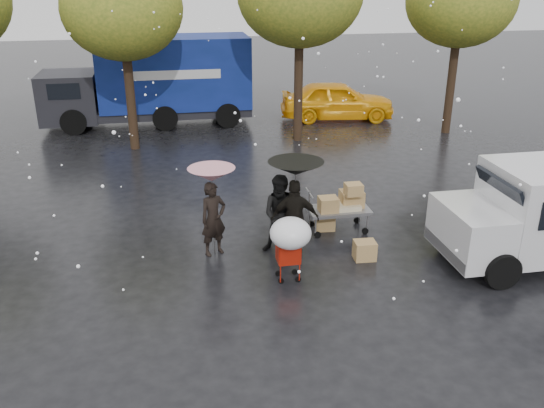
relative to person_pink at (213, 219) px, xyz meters
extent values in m
plane|color=black|center=(1.42, -1.27, -0.86)|extent=(90.00, 90.00, 0.00)
imported|color=black|center=(0.00, 0.00, 0.00)|extent=(0.74, 0.63, 1.71)
imported|color=black|center=(1.52, -0.20, 0.07)|extent=(1.07, 0.94, 1.85)
imported|color=black|center=(1.76, -0.47, 0.06)|extent=(1.12, 0.60, 1.83)
cylinder|color=#4C4C4C|center=(0.00, 0.00, 0.10)|extent=(0.02, 0.02, 1.91)
cone|color=#DD5B6D|center=(0.00, 0.00, 1.05)|extent=(1.04, 1.04, 0.30)
sphere|color=#4C4C4C|center=(0.00, 0.00, 1.08)|extent=(0.06, 0.06, 0.06)
cylinder|color=#4C4C4C|center=(1.76, -0.47, 0.20)|extent=(0.02, 0.02, 2.10)
cone|color=black|center=(1.76, -0.47, 1.25)|extent=(1.21, 1.21, 0.30)
sphere|color=#4C4C4C|center=(1.76, -0.47, 1.28)|extent=(0.06, 0.06, 0.06)
cube|color=slate|center=(3.12, 0.67, -0.31)|extent=(1.50, 0.80, 0.08)
cylinder|color=slate|center=(2.37, 0.67, -0.06)|extent=(0.04, 0.04, 0.60)
cube|color=olive|center=(3.47, 0.77, -0.07)|extent=(0.55, 0.45, 0.40)
cube|color=olive|center=(2.82, 0.57, -0.09)|extent=(0.45, 0.40, 0.35)
cube|color=olive|center=(3.42, 0.52, 0.27)|extent=(0.40, 0.35, 0.28)
cube|color=tan|center=(3.17, 0.67, -0.21)|extent=(0.90, 0.55, 0.12)
cylinder|color=black|center=(2.52, 0.35, -0.78)|extent=(0.16, 0.05, 0.16)
cylinder|color=black|center=(2.52, 0.99, -0.78)|extent=(0.16, 0.05, 0.16)
cylinder|color=black|center=(3.72, 0.35, -0.78)|extent=(0.16, 0.05, 0.16)
cylinder|color=black|center=(3.72, 0.99, -0.78)|extent=(0.16, 0.05, 0.16)
cube|color=#A41809|center=(1.40, -1.45, -0.21)|extent=(0.47, 0.41, 0.45)
cylinder|color=#A41809|center=(1.40, -1.64, 0.16)|extent=(0.42, 0.02, 0.02)
cylinder|color=#4C4C4C|center=(1.40, -1.64, 0.09)|extent=(0.02, 0.02, 0.60)
ellipsoid|color=white|center=(1.40, -1.64, 0.29)|extent=(0.84, 0.84, 0.63)
cylinder|color=black|center=(1.22, -1.61, -0.80)|extent=(0.12, 0.04, 0.12)
cylinder|color=black|center=(1.22, -1.29, -0.80)|extent=(0.12, 0.04, 0.12)
cylinder|color=black|center=(1.58, -1.61, -0.80)|extent=(0.12, 0.04, 0.12)
cylinder|color=black|center=(1.58, -1.29, -0.80)|extent=(0.12, 0.04, 0.12)
cube|color=silver|center=(5.39, -1.60, -0.01)|extent=(1.20, 1.95, 1.10)
cube|color=black|center=(5.94, -1.60, 0.84)|extent=(0.37, 1.70, 0.67)
cube|color=slate|center=(4.84, -1.60, -0.41)|extent=(0.12, 1.90, 0.25)
cylinder|color=black|center=(5.59, -2.55, -0.48)|extent=(0.76, 0.28, 0.76)
cylinder|color=black|center=(5.59, -0.65, -0.48)|extent=(0.76, 0.28, 0.76)
cube|color=navy|center=(-0.45, 12.17, 1.24)|extent=(6.00, 2.50, 2.80)
cube|color=black|center=(-4.65, 12.17, 0.39)|extent=(2.20, 2.40, 1.90)
cube|color=black|center=(-1.45, 12.17, -0.31)|extent=(8.00, 2.30, 0.35)
cube|color=silver|center=(-0.45, 10.91, 1.34)|extent=(3.50, 0.03, 0.35)
cylinder|color=black|center=(-4.45, 11.02, -0.36)|extent=(1.00, 0.30, 1.00)
cylinder|color=black|center=(-4.45, 13.32, -0.36)|extent=(1.00, 0.30, 1.00)
cylinder|color=black|center=(1.55, 11.02, -0.36)|extent=(1.00, 0.30, 1.00)
cylinder|color=black|center=(1.55, 13.32, -0.36)|extent=(1.00, 0.30, 1.00)
cube|color=olive|center=(3.27, -0.88, -0.64)|extent=(0.49, 0.40, 0.43)
cube|color=olive|center=(2.82, 0.80, -0.67)|extent=(0.50, 0.41, 0.36)
imported|color=#FFAE0D|center=(6.27, 11.54, -0.04)|extent=(4.99, 2.58, 1.62)
cylinder|color=black|center=(-2.08, 8.73, 1.38)|extent=(0.32, 0.32, 4.48)
ellipsoid|color=#475E1B|center=(-2.08, 8.73, 3.94)|extent=(4.00, 4.00, 3.40)
cylinder|color=black|center=(3.92, 8.73, 1.59)|extent=(0.32, 0.32, 4.90)
cylinder|color=black|center=(9.92, 8.73, 1.45)|extent=(0.32, 0.32, 4.62)
ellipsoid|color=#475E1B|center=(9.92, 8.73, 4.09)|extent=(4.00, 4.00, 3.40)
camera|label=1|loc=(-0.84, -11.77, 5.22)|focal=38.00mm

